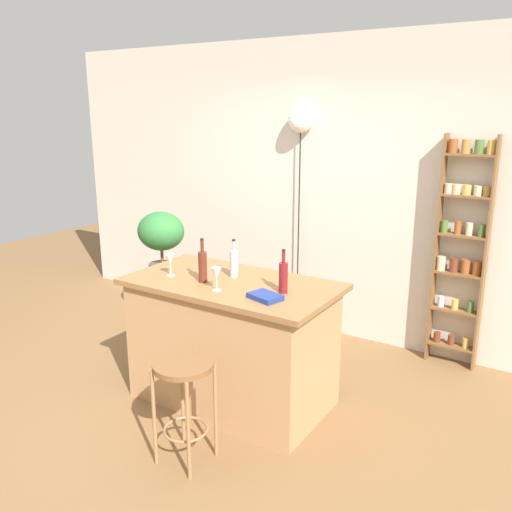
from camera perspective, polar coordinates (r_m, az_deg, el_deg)
The scene contains 14 objects.
ground at distance 4.08m, azimuth -4.94°, elevation -16.60°, with size 12.00×12.00×0.00m, color brown.
back_wall at distance 5.20m, azimuth 7.87°, elevation 6.86°, with size 6.40×0.10×2.80m, color beige.
kitchen_counter at distance 4.07m, azimuth -2.51°, elevation -9.03°, with size 1.54×0.84×0.95m.
bar_stool at distance 3.41m, azimuth -7.63°, elevation -13.60°, with size 0.37×0.37×0.68m.
spice_shelf at distance 4.76m, azimuth 20.96°, elevation 1.10°, with size 0.41×0.12×1.97m.
plant_stool at distance 5.47m, azimuth -9.68°, elevation -5.28°, with size 0.31×0.31×0.50m, color #2D2823.
potted_plant at distance 5.26m, azimuth -10.02°, elevation 1.89°, with size 0.47×0.42×0.71m.
bottle_wine_red at distance 3.87m, azimuth -5.68°, elevation -1.03°, with size 0.06×0.06×0.32m.
bottle_soda_blue at distance 3.97m, azimuth -2.35°, elevation -0.74°, with size 0.06×0.06×0.29m.
bottle_vinegar at distance 3.63m, azimuth 2.91°, elevation -2.19°, with size 0.06×0.06×0.30m.
wine_glass_left at distance 4.04m, azimuth -9.08°, elevation -0.48°, with size 0.07×0.07×0.16m.
wine_glass_center at distance 3.67m, azimuth -4.22°, elevation -1.94°, with size 0.07×0.07×0.16m.
cookbook at distance 3.53m, azimuth 0.98°, elevation -4.32°, with size 0.21×0.15×0.04m, color navy.
pendant_globe_light at distance 5.17m, azimuth 4.77°, elevation 13.93°, with size 0.24×0.24×2.17m.
Camera 1 is at (2.13, -2.73, 2.16)m, focal length 37.73 mm.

